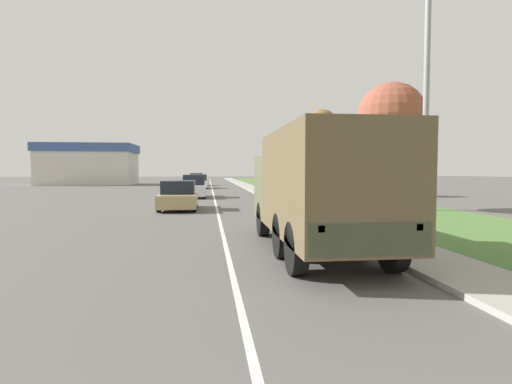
{
  "coord_description": "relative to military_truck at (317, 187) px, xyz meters",
  "views": [
    {
      "loc": [
        -0.48,
        0.1,
        2.1
      ],
      "look_at": [
        0.91,
        11.58,
        1.46
      ],
      "focal_mm": 28.0,
      "sensor_mm": 36.0,
      "label": 1
    }
  ],
  "objects": [
    {
      "name": "car_fourth_ahead",
      "position": [
        -4.23,
        44.21,
        -0.93
      ],
      "size": [
        1.85,
        4.32,
        1.68
      ],
      "color": "tan",
      "rests_on": "ground"
    },
    {
      "name": "car_third_ahead",
      "position": [
        -3.72,
        36.27,
        -0.95
      ],
      "size": [
        1.91,
        4.26,
        1.61
      ],
      "color": "silver",
      "rests_on": "ground"
    },
    {
      "name": "ground_plane",
      "position": [
        -2.28,
        30.03,
        -1.67
      ],
      "size": [
        180.0,
        180.0,
        0.0
      ],
      "primitive_type": "plane",
      "color": "#565451"
    },
    {
      "name": "lamp_post",
      "position": [
        2.29,
        -0.74,
        3.24
      ],
      "size": [
        1.69,
        0.24,
        8.19
      ],
      "color": "gray",
      "rests_on": "sidewalk_right"
    },
    {
      "name": "grass_strip_right",
      "position": [
        6.62,
        30.03,
        -1.66
      ],
      "size": [
        7.0,
        120.0,
        0.02
      ],
      "color": "#4C7538",
      "rests_on": "ground"
    },
    {
      "name": "car_nearest_ahead",
      "position": [
        -4.3,
        11.58,
        -0.98
      ],
      "size": [
        1.94,
        4.06,
        1.54
      ],
      "color": "tan",
      "rests_on": "ground"
    },
    {
      "name": "lane_centre_stripe",
      "position": [
        -2.28,
        30.03,
        -1.67
      ],
      "size": [
        0.12,
        120.0,
        0.0
      ],
      "color": "silver",
      "rests_on": "ground"
    },
    {
      "name": "tree_mid_right",
      "position": [
        6.75,
        10.05,
        3.18
      ],
      "size": [
        3.52,
        3.52,
        6.62
      ],
      "color": "#4C3D2D",
      "rests_on": "grass_strip_right"
    },
    {
      "name": "building_distant",
      "position": [
        -19.74,
        50.26,
        1.26
      ],
      "size": [
        13.05,
        8.42,
        5.8
      ],
      "color": "beige",
      "rests_on": "ground"
    },
    {
      "name": "sidewalk_right",
      "position": [
        2.22,
        30.03,
        -1.61
      ],
      "size": [
        1.8,
        120.0,
        0.12
      ],
      "color": "#9E9B93",
      "rests_on": "ground"
    },
    {
      "name": "military_truck",
      "position": [
        0.0,
        0.0,
        0.0
      ],
      "size": [
        2.33,
        7.2,
        3.03
      ],
      "color": "#545B3D",
      "rests_on": "ground"
    },
    {
      "name": "car_second_ahead",
      "position": [
        -3.79,
        21.0,
        -0.9
      ],
      "size": [
        1.8,
        4.31,
        1.74
      ],
      "color": "silver",
      "rests_on": "ground"
    },
    {
      "name": "tree_far_right",
      "position": [
        6.46,
        21.85,
        4.02
      ],
      "size": [
        2.53,
        2.53,
        7.01
      ],
      "color": "#4C3D2D",
      "rests_on": "grass_strip_right"
    }
  ]
}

